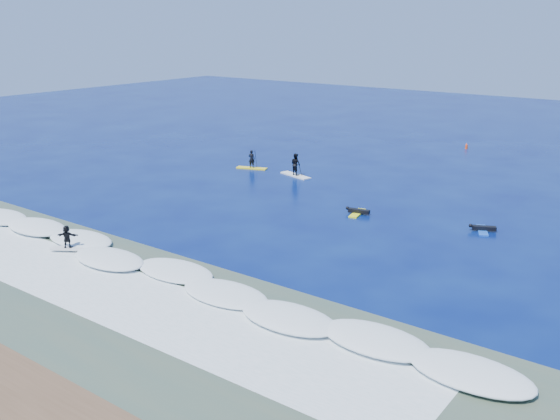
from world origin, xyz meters
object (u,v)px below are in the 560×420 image
Objects in this scene: prone_paddler_near at (358,212)px; marker_buoy at (466,146)px; sup_paddler_center at (296,166)px; sup_paddler_left at (252,162)px; wave_surfer at (67,238)px; prone_paddler_far at (483,229)px.

marker_buoy reaches higher than prone_paddler_near.
prone_paddler_near is at bearing -17.14° from sup_paddler_center.
wave_surfer is at bearing -97.34° from sup_paddler_left.
marker_buoy reaches higher than prone_paddler_far.
marker_buoy is (12.13, 19.97, -0.33)m from sup_paddler_left.
prone_paddler_near is at bearing -85.18° from marker_buoy.
wave_surfer is at bearing 110.26° from prone_paddler_far.
wave_surfer is (-9.68, -16.17, 0.66)m from prone_paddler_near.
sup_paddler_center reaches higher than prone_paddler_near.
wave_surfer reaches higher than marker_buoy.
sup_paddler_center is 21.21m from marker_buoy.
sup_paddler_center is 5.33× the size of marker_buoy.
prone_paddler_far is (17.74, -4.82, -0.69)m from sup_paddler_center.
sup_paddler_left is at bearing 53.59° from prone_paddler_far.
sup_paddler_center is 1.70× the size of wave_surfer.
sup_paddler_center is at bearing 45.74° from prone_paddler_near.
sup_paddler_left is 1.31× the size of prone_paddler_far.
wave_surfer is (-17.78, -17.67, 0.66)m from prone_paddler_far.
sup_paddler_left is at bearing -162.56° from sup_paddler_center.
prone_paddler_near is (14.34, -6.20, -0.45)m from sup_paddler_left.
wave_surfer is (4.66, -22.38, 0.21)m from sup_paddler_left.
sup_paddler_center reaches higher than wave_surfer.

